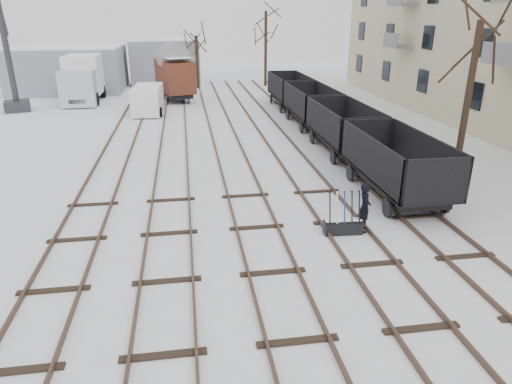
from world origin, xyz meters
TOP-DOWN VIEW (x-y plane):
  - ground at (0.00, 0.00)m, footprint 120.00×120.00m
  - tracks at (-0.00, 13.67)m, footprint 13.90×52.00m
  - shed_left at (-13.00, 36.00)m, footprint 10.00×8.00m
  - shed_right at (-4.00, 40.00)m, footprint 7.00×6.00m
  - ground_frame at (2.83, 2.15)m, footprint 1.32×0.49m
  - worker at (3.58, 2.25)m, footprint 0.53×0.70m
  - freight_wagon_a at (6.00, 5.19)m, footprint 2.46×6.15m
  - freight_wagon_b at (6.00, 11.59)m, footprint 2.46×6.15m
  - freight_wagon_c at (6.00, 17.99)m, footprint 2.46×6.15m
  - freight_wagon_d at (6.00, 24.39)m, footprint 2.46×6.15m
  - box_van_wagon at (-2.96, 28.73)m, footprint 3.72×5.32m
  - lorry at (-10.55, 30.07)m, footprint 2.81×8.33m
  - panel_van at (-4.95, 23.67)m, footprint 2.18×4.62m
  - crane at (-14.92, 26.29)m, footprint 2.20×5.33m
  - tree_near at (9.87, 7.00)m, footprint 0.30×0.30m
  - tree_far_left at (-0.81, 35.69)m, footprint 0.30×0.30m
  - tree_far_right at (6.11, 36.17)m, footprint 0.30×0.30m

SIDE VIEW (x-z plane):
  - ground at x=0.00m, z-range 0.00..0.00m
  - tracks at x=0.00m, z-range -0.01..0.16m
  - ground_frame at x=2.83m, z-range -0.46..1.03m
  - worker at x=3.58m, z-range 0.00..1.74m
  - freight_wagon_a at x=6.00m, z-range -0.30..2.22m
  - freight_wagon_b at x=6.00m, z-range -0.30..2.22m
  - freight_wagon_c at x=6.00m, z-range -0.30..2.22m
  - freight_wagon_d at x=6.00m, z-range -0.30..2.22m
  - panel_van at x=-4.95m, z-range 0.04..2.04m
  - lorry at x=-10.55m, z-range 0.06..3.81m
  - shed_left at x=-13.00m, z-range 0.00..4.10m
  - box_van_wagon at x=-2.96m, z-range 0.30..3.99m
  - shed_right at x=-4.00m, z-range 0.00..4.50m
  - crane at x=-14.92m, z-range -2.12..6.81m
  - tree_far_left at x=-0.81m, z-range 0.00..5.01m
  - tree_near at x=9.87m, z-range 0.00..6.75m
  - tree_far_right at x=6.11m, z-range 0.00..7.23m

